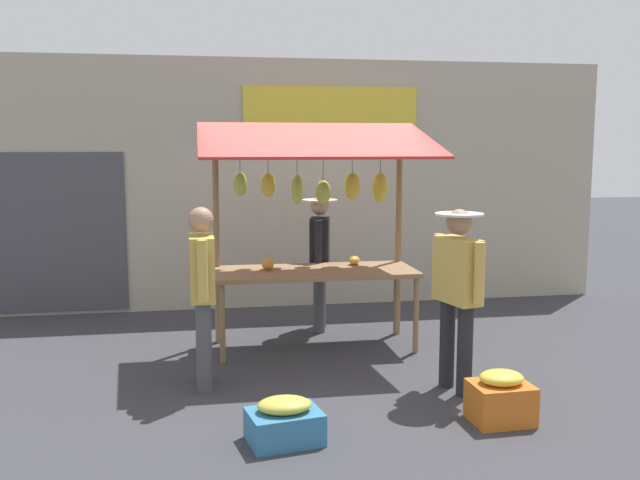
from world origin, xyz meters
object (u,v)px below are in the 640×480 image
object	(u,v)px
produce_crate_near	(284,422)
market_stall	(316,208)
vendor_with_sunhat	(320,252)
produce_crate_side	(501,398)
shopper_with_ponytail	(202,284)
shopper_with_shopping_bag	(457,284)

from	to	relation	value
produce_crate_near	market_stall	bearing A→B (deg)	-104.80
vendor_with_sunhat	produce_crate_side	world-z (taller)	vendor_with_sunhat
shopper_with_ponytail	shopper_with_shopping_bag	world-z (taller)	shopper_with_ponytail
produce_crate_side	shopper_with_shopping_bag	bearing A→B (deg)	-82.33
shopper_with_shopping_bag	produce_crate_near	bearing A→B (deg)	102.52
shopper_with_shopping_bag	produce_crate_near	distance (m)	2.06
market_stall	produce_crate_near	distance (m)	2.95
shopper_with_ponytail	produce_crate_near	xyz separation A→B (m)	(-0.59, 1.36, -0.82)
shopper_with_ponytail	shopper_with_shopping_bag	size ratio (longest dim) A/B	1.01
shopper_with_ponytail	shopper_with_shopping_bag	bearing A→B (deg)	-103.18
produce_crate_near	produce_crate_side	world-z (taller)	produce_crate_side
shopper_with_ponytail	produce_crate_near	size ratio (longest dim) A/B	2.78
shopper_with_shopping_bag	produce_crate_near	xyz separation A→B (m)	(1.68, 0.85, -0.84)
shopper_with_shopping_bag	market_stall	bearing A→B (deg)	17.24
shopper_with_ponytail	shopper_with_shopping_bag	xyz separation A→B (m)	(-2.27, 0.50, 0.01)
shopper_with_ponytail	produce_crate_side	bearing A→B (deg)	-118.78
produce_crate_near	shopper_with_shopping_bag	bearing A→B (deg)	-153.08
market_stall	vendor_with_sunhat	size ratio (longest dim) A/B	1.53
market_stall	produce_crate_near	bearing A→B (deg)	75.20
shopper_with_shopping_bag	produce_crate_side	xyz separation A→B (m)	(-0.10, 0.76, -0.80)
vendor_with_sunhat	shopper_with_shopping_bag	bearing A→B (deg)	32.74
shopper_with_shopping_bag	produce_crate_side	world-z (taller)	shopper_with_shopping_bag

